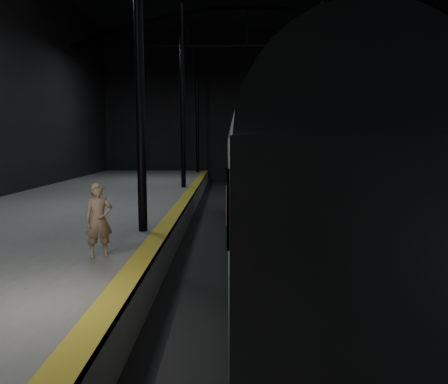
{
  "coord_description": "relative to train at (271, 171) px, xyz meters",
  "views": [
    {
      "loc": [
        -1.34,
        -16.55,
        3.63
      ],
      "look_at": [
        -1.44,
        -2.75,
        2.0
      ],
      "focal_mm": 35.0,
      "sensor_mm": 36.0,
      "label": 1
    }
  ],
  "objects": [
    {
      "name": "track",
      "position": [
        0.0,
        3.39,
        -2.64
      ],
      "size": [
        2.4,
        43.0,
        0.24
      ],
      "color": "#3F3328",
      "rests_on": "ground"
    },
    {
      "name": "platform_left",
      "position": [
        -7.5,
        3.39,
        -2.21
      ],
      "size": [
        9.0,
        43.8,
        1.0
      ],
      "primitive_type": "cube",
      "color": "#565654",
      "rests_on": "ground"
    },
    {
      "name": "tactile_strip",
      "position": [
        -3.25,
        3.39,
        -1.7
      ],
      "size": [
        0.5,
        43.8,
        0.01
      ],
      "primitive_type": "cube",
      "color": "olive",
      "rests_on": "platform_left"
    },
    {
      "name": "woman",
      "position": [
        -4.23,
        -3.5,
        -0.86
      ],
      "size": [
        0.72,
        0.62,
        1.68
      ],
      "primitive_type": "imported",
      "rotation": [
        0.0,
        0.0,
        0.42
      ],
      "color": "#8B6E55",
      "rests_on": "platform_left"
    },
    {
      "name": "ground",
      "position": [
        0.0,
        3.39,
        -2.71
      ],
      "size": [
        44.0,
        44.0,
        0.0
      ],
      "primitive_type": "plane",
      "color": "black",
      "rests_on": "ground"
    },
    {
      "name": "train",
      "position": [
        0.0,
        0.0,
        0.0
      ],
      "size": [
        2.72,
        18.15,
        4.85
      ],
      "color": "#919498",
      "rests_on": "ground"
    }
  ]
}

